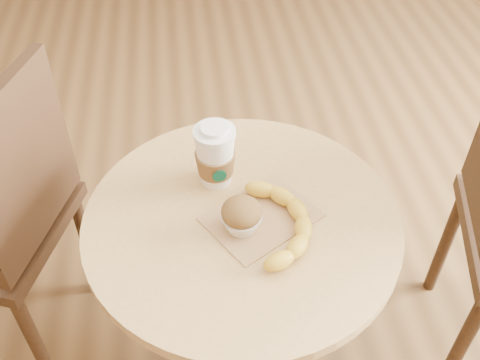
{
  "coord_description": "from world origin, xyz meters",
  "views": [
    {
      "loc": [
        -0.13,
        -0.94,
        1.71
      ],
      "look_at": [
        -0.02,
        -0.03,
        0.83
      ],
      "focal_mm": 42.0,
      "sensor_mm": 36.0,
      "label": 1
    }
  ],
  "objects_px": {
    "chair_left": "(1,219)",
    "muffin": "(242,216)",
    "cafe_table": "(242,271)",
    "banana": "(284,221)",
    "coffee_cup": "(215,157)"
  },
  "relations": [
    {
      "from": "cafe_table",
      "to": "chair_left",
      "type": "distance_m",
      "value": 0.7
    },
    {
      "from": "coffee_cup",
      "to": "muffin",
      "type": "bearing_deg",
      "value": -82.2
    },
    {
      "from": "muffin",
      "to": "chair_left",
      "type": "bearing_deg",
      "value": 155.43
    },
    {
      "from": "muffin",
      "to": "coffee_cup",
      "type": "bearing_deg",
      "value": 104.53
    },
    {
      "from": "chair_left",
      "to": "muffin",
      "type": "distance_m",
      "value": 0.75
    },
    {
      "from": "muffin",
      "to": "banana",
      "type": "relative_size",
      "value": 0.32
    },
    {
      "from": "coffee_cup",
      "to": "muffin",
      "type": "relative_size",
      "value": 1.78
    },
    {
      "from": "banana",
      "to": "chair_left",
      "type": "bearing_deg",
      "value": 160.43
    },
    {
      "from": "cafe_table",
      "to": "coffee_cup",
      "type": "height_order",
      "value": "coffee_cup"
    },
    {
      "from": "muffin",
      "to": "cafe_table",
      "type": "bearing_deg",
      "value": 81.42
    },
    {
      "from": "cafe_table",
      "to": "coffee_cup",
      "type": "bearing_deg",
      "value": 110.56
    },
    {
      "from": "chair_left",
      "to": "muffin",
      "type": "xyz_separation_m",
      "value": [
        0.64,
        -0.29,
        0.25
      ]
    },
    {
      "from": "chair_left",
      "to": "coffee_cup",
      "type": "distance_m",
      "value": 0.67
    },
    {
      "from": "cafe_table",
      "to": "muffin",
      "type": "height_order",
      "value": "muffin"
    },
    {
      "from": "cafe_table",
      "to": "banana",
      "type": "distance_m",
      "value": 0.25
    }
  ]
}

